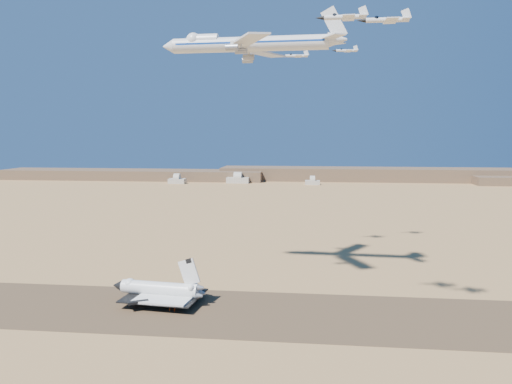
# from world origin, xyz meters

# --- Properties ---
(ground) EXTENTS (1200.00, 1200.00, 0.00)m
(ground) POSITION_xyz_m (0.00, 0.00, 0.00)
(ground) COLOR #A87B4A
(ground) RESTS_ON ground
(runway) EXTENTS (600.00, 50.00, 0.06)m
(runway) POSITION_xyz_m (0.00, 0.00, 0.03)
(runway) COLOR brown
(runway) RESTS_ON ground
(ridgeline) EXTENTS (960.00, 90.00, 18.00)m
(ridgeline) POSITION_xyz_m (65.32, 527.31, 7.63)
(ridgeline) COLOR brown
(ridgeline) RESTS_ON ground
(hangars) EXTENTS (200.50, 29.50, 30.00)m
(hangars) POSITION_xyz_m (-64.00, 478.43, 4.83)
(hangars) COLOR #B7B3A2
(hangars) RESTS_ON ground
(shuttle) EXTENTS (38.48, 26.30, 18.90)m
(shuttle) POSITION_xyz_m (-19.54, 7.10, 5.08)
(shuttle) COLOR silver
(shuttle) RESTS_ON runway
(carrier_747) EXTENTS (76.47, 59.30, 19.07)m
(carrier_747) POSITION_xyz_m (11.31, 30.44, 102.82)
(carrier_747) COLOR silver
(crew_a) EXTENTS (0.69, 0.80, 1.87)m
(crew_a) POSITION_xyz_m (-12.59, -2.12, 0.99)
(crew_a) COLOR #BD3C0B
(crew_a) RESTS_ON runway
(crew_b) EXTENTS (0.65, 0.98, 1.87)m
(crew_b) POSITION_xyz_m (-10.49, -2.58, 1.00)
(crew_b) COLOR #BD3C0B
(crew_b) RESTS_ON runway
(crew_c) EXTENTS (1.01, 1.15, 1.75)m
(crew_c) POSITION_xyz_m (-11.08, 2.38, 0.94)
(crew_c) COLOR #BD3C0B
(crew_c) RESTS_ON runway
(chase_jet_a) EXTENTS (15.85, 8.45, 3.95)m
(chase_jet_a) POSITION_xyz_m (48.68, -19.87, 101.43)
(chase_jet_a) COLOR silver
(chase_jet_b) EXTENTS (15.54, 8.20, 3.87)m
(chase_jet_b) POSITION_xyz_m (60.54, -24.86, 99.23)
(chase_jet_b) COLOR silver
(chase_jet_c) EXTENTS (14.30, 7.81, 3.56)m
(chase_jet_c) POSITION_xyz_m (30.79, 79.95, 105.30)
(chase_jet_c) COLOR silver
(chase_jet_d) EXTENTS (13.93, 7.65, 3.47)m
(chase_jet_d) POSITION_xyz_m (56.47, 93.86, 109.62)
(chase_jet_d) COLOR silver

